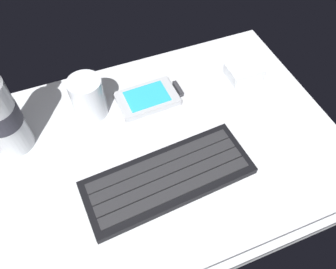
% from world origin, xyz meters
% --- Properties ---
extents(ground_plane, '(0.64, 0.48, 0.03)m').
position_xyz_m(ground_plane, '(0.00, -0.00, -0.01)').
color(ground_plane, silver).
extents(keyboard, '(0.30, 0.13, 0.02)m').
position_xyz_m(keyboard, '(-0.03, -0.07, 0.01)').
color(keyboard, black).
rests_on(keyboard, ground_plane).
extents(handheld_device, '(0.13, 0.08, 0.02)m').
position_xyz_m(handheld_device, '(0.01, 0.12, 0.01)').
color(handheld_device, '#B7BABF').
rests_on(handheld_device, ground_plane).
extents(juice_cup, '(0.06, 0.06, 0.09)m').
position_xyz_m(juice_cup, '(-0.11, 0.13, 0.04)').
color(juice_cup, silver).
rests_on(juice_cup, ground_plane).
extents(charger_block, '(0.07, 0.06, 0.02)m').
position_xyz_m(charger_block, '(0.22, 0.11, 0.01)').
color(charger_block, silver).
rests_on(charger_block, ground_plane).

